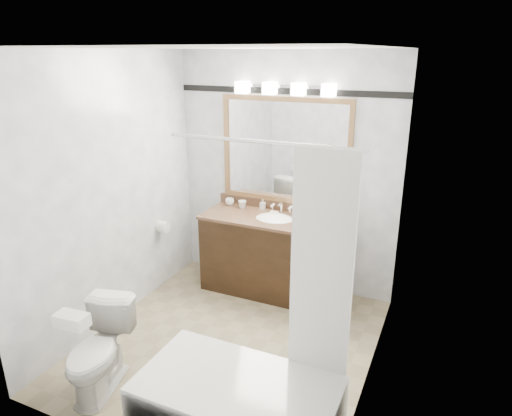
{
  "coord_description": "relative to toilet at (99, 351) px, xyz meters",
  "views": [
    {
      "loc": [
        1.63,
        -3.07,
        2.47
      ],
      "look_at": [
        0.09,
        0.35,
        1.18
      ],
      "focal_mm": 32.0,
      "sensor_mm": 36.0,
      "label": 1
    }
  ],
  "objects": [
    {
      "name": "accent_stripe",
      "position": [
        0.64,
        2.21,
        1.76
      ],
      "size": [
        2.4,
        0.01,
        0.06
      ],
      "primitive_type": "cube",
      "color": "black",
      "rests_on": "room"
    },
    {
      "name": "coffee_maker",
      "position": [
        1.21,
        1.91,
        0.68
      ],
      "size": [
        0.17,
        0.21,
        0.32
      ],
      "rotation": [
        0.0,
        0.0,
        0.22
      ],
      "color": "black",
      "rests_on": "vanity"
    },
    {
      "name": "tp_roll",
      "position": [
        -0.5,
        1.58,
        0.36
      ],
      "size": [
        0.11,
        0.12,
        0.12
      ],
      "primitive_type": "cylinder",
      "rotation": [
        0.0,
        1.57,
        0.0
      ],
      "color": "white",
      "rests_on": "room"
    },
    {
      "name": "tissue_box",
      "position": [
        0.0,
        -0.2,
        0.39
      ],
      "size": [
        0.24,
        0.14,
        0.09
      ],
      "primitive_type": "cube",
      "rotation": [
        0.0,
        0.0,
        0.08
      ],
      "color": "white",
      "rests_on": "toilet"
    },
    {
      "name": "room",
      "position": [
        0.64,
        0.92,
        0.91
      ],
      "size": [
        2.42,
        2.62,
        2.52
      ],
      "color": "gray",
      "rests_on": "ground"
    },
    {
      "name": "mirror",
      "position": [
        0.64,
        2.2,
        1.16
      ],
      "size": [
        1.4,
        0.04,
        1.1
      ],
      "color": "olive",
      "rests_on": "room"
    },
    {
      "name": "soap_bottle_a",
      "position": [
        0.41,
        2.15,
        0.57
      ],
      "size": [
        0.05,
        0.05,
        0.11
      ],
      "primitive_type": "imported",
      "rotation": [
        0.0,
        0.0,
        -0.03
      ],
      "color": "white",
      "rests_on": "vanity"
    },
    {
      "name": "vanity_light_bar",
      "position": [
        0.64,
        2.15,
        1.8
      ],
      "size": [
        1.02,
        0.14,
        0.12
      ],
      "color": "silver",
      "rests_on": "room"
    },
    {
      "name": "toilet",
      "position": [
        0.0,
        0.0,
        0.0
      ],
      "size": [
        0.54,
        0.74,
        0.68
      ],
      "primitive_type": "imported",
      "rotation": [
        0.0,
        0.0,
        0.26
      ],
      "color": "white",
      "rests_on": "ground"
    },
    {
      "name": "cup_left",
      "position": [
        0.02,
        2.13,
        0.55
      ],
      "size": [
        0.1,
        0.1,
        0.08
      ],
      "primitive_type": "imported",
      "rotation": [
        0.0,
        0.0,
        -0.01
      ],
      "color": "white",
      "rests_on": "vanity"
    },
    {
      "name": "cup_right",
      "position": [
        0.19,
        2.09,
        0.55
      ],
      "size": [
        0.11,
        0.11,
        0.08
      ],
      "primitive_type": "imported",
      "rotation": [
        0.0,
        0.0,
        -0.3
      ],
      "color": "white",
      "rests_on": "vanity"
    },
    {
      "name": "soap_bar",
      "position": [
        0.59,
        2.05,
        0.53
      ],
      "size": [
        0.08,
        0.05,
        0.03
      ],
      "primitive_type": "cube",
      "rotation": [
        0.0,
        0.0,
        -0.04
      ],
      "color": "beige",
      "rests_on": "vanity"
    },
    {
      "name": "vanity",
      "position": [
        0.64,
        1.94,
        0.1
      ],
      "size": [
        1.53,
        0.58,
        0.97
      ],
      "color": "black",
      "rests_on": "ground"
    },
    {
      "name": "bathtub",
      "position": [
        1.19,
        0.02,
        -0.06
      ],
      "size": [
        1.3,
        0.75,
        1.96
      ],
      "color": "white",
      "rests_on": "ground"
    }
  ]
}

